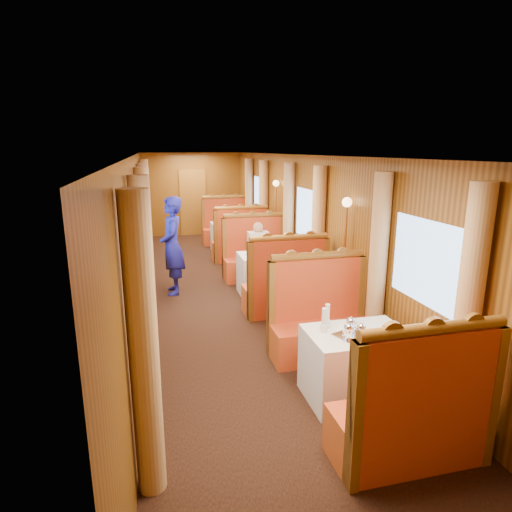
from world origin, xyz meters
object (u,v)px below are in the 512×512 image
object	(u,v)px
teapot_back	(351,327)
passenger	(258,246)
table_mid	(268,274)
rose_vase_mid	(269,244)
steward	(172,246)
banquette_near_fwd	(412,418)
rose_vase_far	(232,216)
tea_tray	(352,335)
teapot_left	(348,333)
banquette_mid_aft	(255,258)
banquette_near_aft	(320,324)
teapot_right	(361,333)
fruit_plate	(393,332)
banquette_mid_fwd	(285,289)
banquette_far_aft	(226,228)
table_near	(356,365)
banquette_far_fwd	(240,243)
table_far	(232,237)

from	to	relation	value
teapot_back	passenger	bearing A→B (deg)	75.63
table_mid	teapot_back	bearing A→B (deg)	-91.26
rose_vase_mid	steward	size ratio (longest dim) A/B	0.20
banquette_near_fwd	rose_vase_far	size ratio (longest dim) A/B	3.72
tea_tray	teapot_left	size ratio (longest dim) A/B	2.08
banquette_mid_aft	passenger	size ratio (longest dim) A/B	1.76
banquette_near_aft	teapot_right	distance (m)	1.23
banquette_near_aft	passenger	world-z (taller)	banquette_near_aft
fruit_plate	banquette_near_aft	bearing A→B (deg)	106.48
teapot_back	passenger	world-z (taller)	passenger
banquette_near_fwd	steward	bearing A→B (deg)	108.65
banquette_mid_aft	rose_vase_mid	bearing A→B (deg)	-88.46
banquette_mid_fwd	banquette_far_aft	xyz separation A→B (m)	(0.00, 5.53, 0.00)
fruit_plate	banquette_mid_fwd	bearing A→B (deg)	97.32
banquette_far_aft	teapot_left	distance (m)	8.16
teapot_right	tea_tray	bearing A→B (deg)	139.86
table_near	teapot_back	xyz separation A→B (m)	(-0.08, 0.02, 0.44)
table_near	banquette_mid_aft	xyz separation A→B (m)	(0.00, 4.51, 0.05)
table_near	banquette_far_fwd	xyz separation A→B (m)	(0.00, 5.99, 0.05)
banquette_mid_fwd	steward	world-z (taller)	steward
table_mid	banquette_far_aft	distance (m)	4.51
banquette_near_aft	banquette_mid_aft	world-z (taller)	same
table_near	banquette_far_aft	xyz separation A→B (m)	(0.00, 8.01, 0.05)
table_far	banquette_far_fwd	distance (m)	1.02
table_near	banquette_near_aft	world-z (taller)	banquette_near_aft
teapot_left	passenger	distance (m)	4.36
table_near	passenger	size ratio (longest dim) A/B	1.38
banquette_near_aft	banquette_far_fwd	size ratio (longest dim) A/B	1.00
banquette_far_aft	banquette_mid_aft	bearing A→B (deg)	-90.00
teapot_back	fruit_plate	xyz separation A→B (m)	(0.41, -0.14, -0.04)
teapot_left	rose_vase_mid	bearing A→B (deg)	63.05
tea_tray	passenger	size ratio (longest dim) A/B	0.45
teapot_left	passenger	xyz separation A→B (m)	(0.18, 4.36, -0.07)
banquette_near_aft	table_mid	world-z (taller)	banquette_near_aft
table_near	banquette_mid_fwd	world-z (taller)	banquette_mid_fwd
teapot_left	fruit_plate	size ratio (longest dim) A/B	0.80
banquette_near_aft	banquette_far_aft	xyz separation A→B (m)	(0.00, 7.00, 0.00)
teapot_back	banquette_mid_fwd	bearing A→B (deg)	74.90
banquette_near_aft	rose_vase_mid	size ratio (longest dim) A/B	3.72
rose_vase_far	passenger	size ratio (longest dim) A/B	0.47
passenger	tea_tray	bearing A→B (deg)	-91.38
teapot_back	steward	bearing A→B (deg)	98.81
banquette_near_aft	teapot_left	xyz separation A→B (m)	(-0.18, -1.15, 0.39)
banquette_far_fwd	passenger	bearing A→B (deg)	-90.00
teapot_back	rose_vase_far	distance (m)	6.95
rose_vase_far	table_mid	bearing A→B (deg)	-90.07
teapot_left	fruit_plate	distance (m)	0.51
table_near	steward	size ratio (longest dim) A/B	0.59
banquette_far_fwd	teapot_right	distance (m)	6.14
rose_vase_mid	steward	world-z (taller)	steward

